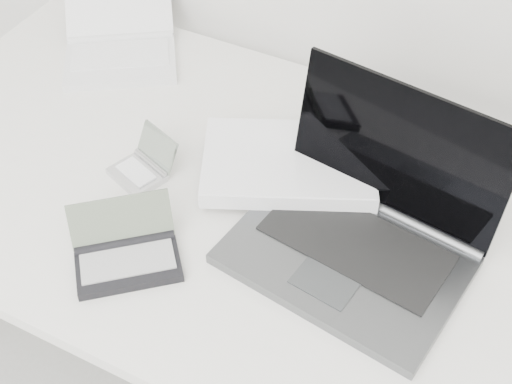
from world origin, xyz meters
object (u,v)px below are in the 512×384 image
at_px(desk, 280,223).
at_px(netbook_open_white, 120,46).
at_px(palmtop_charcoal, 127,254).
at_px(laptop_large, 330,200).

relative_size(desk, netbook_open_white, 4.27).
bearing_deg(desk, palmtop_charcoal, -127.40).
bearing_deg(netbook_open_white, desk, -59.79).
relative_size(laptop_large, netbook_open_white, 1.51).
xyz_separation_m(desk, laptop_large, (0.08, 0.02, 0.09)).
height_order(netbook_open_white, palmtop_charcoal, netbook_open_white).
relative_size(desk, laptop_large, 2.83).
distance_m(desk, netbook_open_white, 0.58).
bearing_deg(desk, laptop_large, 11.42).
distance_m(desk, palmtop_charcoal, 0.29).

